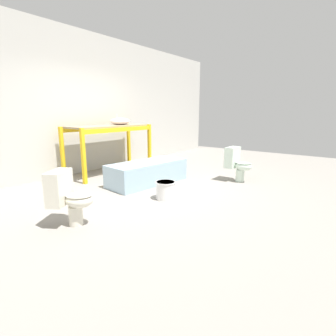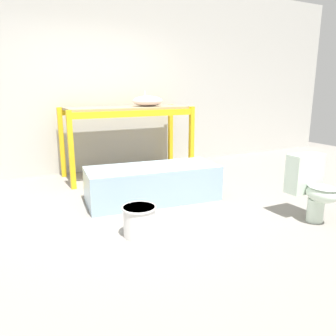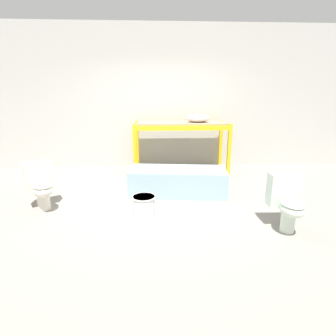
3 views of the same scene
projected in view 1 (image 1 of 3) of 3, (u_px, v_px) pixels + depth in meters
name	position (u px, v px, depth m)	size (l,w,h in m)	color
ground_plane	(144.00, 188.00, 4.92)	(12.00, 12.00, 0.00)	gray
warehouse_wall_rear	(73.00, 103.00, 5.85)	(10.80, 0.08, 3.20)	beige
shelving_rack	(109.00, 133.00, 6.01)	(2.01, 0.82, 1.11)	yellow
sink_basin	(120.00, 121.00, 6.25)	(0.50, 0.41, 0.25)	silver
bathtub_main	(148.00, 171.00, 5.23)	(1.70, 0.84, 0.44)	#99B7CC
toilet_near	(68.00, 195.00, 3.26)	(0.56, 0.61, 0.70)	silver
toilet_far	(237.00, 162.00, 5.38)	(0.40, 0.52, 0.70)	silver
bucket_white	(165.00, 190.00, 4.30)	(0.33, 0.33, 0.29)	white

